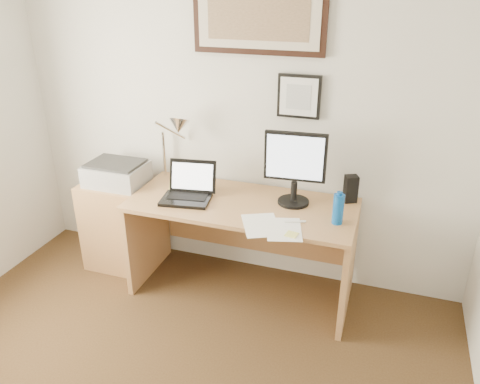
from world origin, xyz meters
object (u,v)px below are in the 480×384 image
at_px(water_bottle, 338,209).
at_px(printer, 117,173).
at_px(laptop, 188,191).
at_px(side_cabinet, 119,224).
at_px(desk, 245,226).
at_px(book, 168,192).
at_px(lcd_monitor, 295,165).

relative_size(water_bottle, printer, 0.46).
bearing_deg(water_bottle, laptop, 178.09).
relative_size(side_cabinet, desk, 0.46).
relative_size(book, lcd_monitor, 0.58).
xyz_separation_m(side_cabinet, book, (0.51, -0.07, 0.40)).
relative_size(side_cabinet, printer, 1.66).
bearing_deg(book, printer, 171.33).
relative_size(side_cabinet, lcd_monitor, 1.40).
xyz_separation_m(book, desk, (0.56, 0.10, -0.25)).
bearing_deg(water_bottle, desk, 165.62).
bearing_deg(desk, book, -169.56).
xyz_separation_m(book, laptop, (0.18, -0.03, 0.05)).
height_order(book, lcd_monitor, lcd_monitor).
relative_size(desk, printer, 3.64).
distance_m(lcd_monitor, printer, 1.40).
xyz_separation_m(side_cabinet, printer, (0.03, 0.00, 0.45)).
height_order(book, laptop, laptop).
bearing_deg(side_cabinet, desk, 1.89).
distance_m(water_bottle, printer, 1.72).
bearing_deg(side_cabinet, water_bottle, -4.53).
xyz_separation_m(water_bottle, desk, (-0.68, 0.17, -0.34)).
distance_m(desk, lcd_monitor, 0.63).
bearing_deg(printer, side_cabinet, -174.14).
height_order(desk, lcd_monitor, lcd_monitor).
xyz_separation_m(desk, lcd_monitor, (0.35, 0.02, 0.53)).
relative_size(water_bottle, laptop, 0.54).
bearing_deg(laptop, desk, 19.80).
height_order(side_cabinet, lcd_monitor, lcd_monitor).
distance_m(side_cabinet, printer, 0.45).
bearing_deg(book, side_cabinet, 172.26).
bearing_deg(side_cabinet, printer, 5.86).
height_order(side_cabinet, desk, desk).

